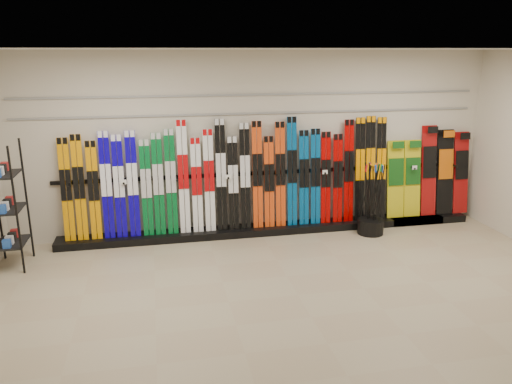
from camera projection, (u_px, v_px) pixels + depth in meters
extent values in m
plane|color=tan|center=(298.00, 295.00, 6.31)|extent=(8.00, 8.00, 0.00)
plane|color=beige|center=(258.00, 143.00, 8.26)|extent=(8.00, 0.00, 8.00)
plane|color=silver|center=(304.00, 49.00, 5.49)|extent=(8.00, 8.00, 0.00)
cube|color=black|center=(273.00, 229.00, 8.49)|extent=(8.00, 0.40, 0.12)
cube|color=orange|center=(66.00, 190.00, 7.65)|extent=(0.17, 0.17, 1.60)
cube|color=orange|center=(79.00, 188.00, 7.68)|extent=(0.17, 0.18, 1.65)
cube|color=orange|center=(94.00, 191.00, 7.73)|extent=(0.17, 0.17, 1.54)
cube|color=#0C00A4|center=(106.00, 185.00, 7.76)|extent=(0.17, 0.18, 1.69)
cube|color=#0C00A4|center=(119.00, 187.00, 7.80)|extent=(0.17, 0.18, 1.62)
cube|color=#0C00A4|center=(133.00, 184.00, 7.83)|extent=(0.17, 0.18, 1.68)
cube|color=#045C24|center=(146.00, 188.00, 7.89)|extent=(0.17, 0.17, 1.53)
cube|color=#045C24|center=(158.00, 184.00, 7.91)|extent=(0.17, 0.18, 1.63)
cube|color=#045C24|center=(171.00, 182.00, 7.95)|extent=(0.17, 0.18, 1.69)
cube|color=white|center=(183.00, 177.00, 7.97)|extent=(0.17, 0.20, 1.82)
cube|color=white|center=(197.00, 185.00, 8.04)|extent=(0.17, 0.17, 1.53)
cube|color=white|center=(209.00, 181.00, 8.07)|extent=(0.17, 0.18, 1.66)
cube|color=black|center=(221.00, 175.00, 8.09)|extent=(0.17, 0.20, 1.82)
cube|color=black|center=(233.00, 184.00, 8.16)|extent=(0.17, 0.17, 1.53)
cube|color=black|center=(245.00, 177.00, 8.18)|extent=(0.17, 0.19, 1.75)
cube|color=#DD4311|center=(257.00, 175.00, 8.21)|extent=(0.17, 0.19, 1.77)
cube|color=#DD4311|center=(269.00, 182.00, 8.27)|extent=(0.17, 0.17, 1.52)
cube|color=#DD4311|center=(280.00, 175.00, 8.29)|extent=(0.17, 0.19, 1.75)
cube|color=#044B87|center=(292.00, 172.00, 8.32)|extent=(0.17, 0.20, 1.82)
cube|color=#044B87|center=(304.00, 178.00, 8.38)|extent=(0.17, 0.17, 1.60)
cube|color=#044B87|center=(315.00, 177.00, 8.42)|extent=(0.17, 0.18, 1.62)
cube|color=#A60100|center=(326.00, 178.00, 8.46)|extent=(0.17, 0.17, 1.56)
cube|color=#A60100|center=(338.00, 179.00, 8.51)|extent=(0.17, 0.17, 1.51)
cube|color=#A60100|center=(349.00, 171.00, 8.53)|extent=(0.17, 0.19, 1.75)
cube|color=black|center=(360.00, 170.00, 8.56)|extent=(0.17, 0.19, 1.78)
cube|color=black|center=(370.00, 169.00, 8.60)|extent=(0.17, 0.19, 1.80)
cube|color=black|center=(381.00, 169.00, 8.64)|extent=(0.17, 0.19, 1.77)
cube|color=gold|center=(395.00, 179.00, 8.78)|extent=(0.31, 0.21, 1.36)
cube|color=gold|center=(412.00, 178.00, 8.84)|extent=(0.31, 0.21, 1.36)
cube|color=#990C0C|center=(429.00, 171.00, 8.89)|extent=(0.28, 0.25, 1.60)
cube|color=black|center=(445.00, 172.00, 8.96)|extent=(0.31, 0.23, 1.51)
cube|color=#990C0C|center=(461.00, 173.00, 9.02)|extent=(0.28, 0.23, 1.47)
cube|color=black|center=(6.00, 206.00, 6.94)|extent=(0.40, 0.60, 1.80)
cylinder|color=black|center=(370.00, 226.00, 8.41)|extent=(0.44, 0.44, 0.25)
cylinder|color=black|center=(368.00, 197.00, 8.36)|extent=(0.06, 0.03, 1.18)
cylinder|color=black|center=(374.00, 198.00, 8.33)|extent=(0.02, 0.02, 1.18)
cylinder|color=black|center=(380.00, 200.00, 8.19)|extent=(0.06, 0.08, 1.18)
cylinder|color=black|center=(379.00, 199.00, 8.27)|extent=(0.13, 0.03, 1.18)
cylinder|color=black|center=(364.00, 199.00, 8.25)|extent=(0.13, 0.15, 1.17)
cylinder|color=black|center=(373.00, 198.00, 8.32)|extent=(0.12, 0.12, 1.17)
cylinder|color=black|center=(373.00, 200.00, 8.21)|extent=(0.15, 0.08, 1.17)
cylinder|color=black|center=(376.00, 198.00, 8.30)|extent=(0.15, 0.08, 1.17)
cylinder|color=black|center=(375.00, 198.00, 8.35)|extent=(0.05, 0.02, 1.18)
cylinder|color=black|center=(369.00, 199.00, 8.27)|extent=(0.08, 0.11, 1.18)
cylinder|color=black|center=(368.00, 197.00, 8.40)|extent=(0.15, 0.12, 1.17)
cube|color=gray|center=(258.00, 113.00, 8.10)|extent=(7.60, 0.02, 0.03)
cube|color=gray|center=(258.00, 95.00, 8.02)|extent=(7.60, 0.02, 0.03)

